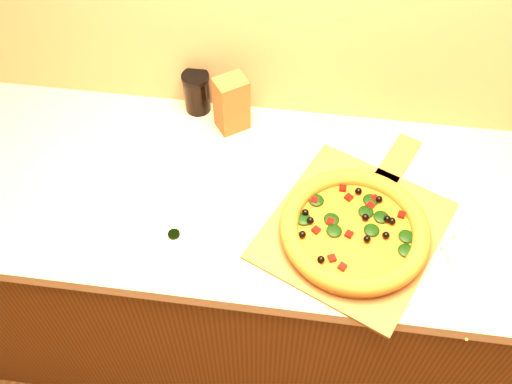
{
  "coord_description": "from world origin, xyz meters",
  "views": [
    {
      "loc": [
        0.04,
        0.48,
        2.12
      ],
      "look_at": [
        -0.08,
        1.38,
        0.96
      ],
      "focal_mm": 40.0,
      "sensor_mm": 36.0,
      "label": 1
    }
  ],
  "objects": [
    {
      "name": "cabinet",
      "position": [
        0.0,
        1.43,
        0.43
      ],
      "size": [
        2.8,
        0.65,
        0.86
      ],
      "primitive_type": "cube",
      "color": "#4C2C10",
      "rests_on": "ground"
    },
    {
      "name": "countertop",
      "position": [
        0.0,
        1.43,
        0.88
      ],
      "size": [
        2.84,
        0.68,
        0.04
      ],
      "primitive_type": "cube",
      "color": "beige",
      "rests_on": "cabinet"
    },
    {
      "name": "pizza_peel",
      "position": [
        0.19,
        1.35,
        0.9
      ],
      "size": [
        0.55,
        0.65,
        0.01
      ],
      "rotation": [
        0.0,
        0.0,
        -0.43
      ],
      "color": "brown",
      "rests_on": "countertop"
    },
    {
      "name": "pizza",
      "position": [
        0.18,
        1.31,
        0.93
      ],
      "size": [
        0.38,
        0.38,
        0.05
      ],
      "color": "#BC802F",
      "rests_on": "pizza_peel"
    },
    {
      "name": "bottle_cap",
      "position": [
        -0.28,
        1.25,
        0.9
      ],
      "size": [
        0.04,
        0.04,
        0.01
      ],
      "primitive_type": "cylinder",
      "rotation": [
        0.0,
        0.0,
        -0.27
      ],
      "color": "black",
      "rests_on": "countertop"
    },
    {
      "name": "paper_bag",
      "position": [
        -0.19,
        1.66,
        0.99
      ],
      "size": [
        0.11,
        0.11,
        0.18
      ],
      "primitive_type": "cube",
      "rotation": [
        0.0,
        0.0,
        0.62
      ],
      "color": "brown",
      "rests_on": "countertop"
    },
    {
      "name": "dark_jar",
      "position": [
        -0.31,
        1.72,
        0.97
      ],
      "size": [
        0.08,
        0.08,
        0.13
      ],
      "color": "black",
      "rests_on": "countertop"
    }
  ]
}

